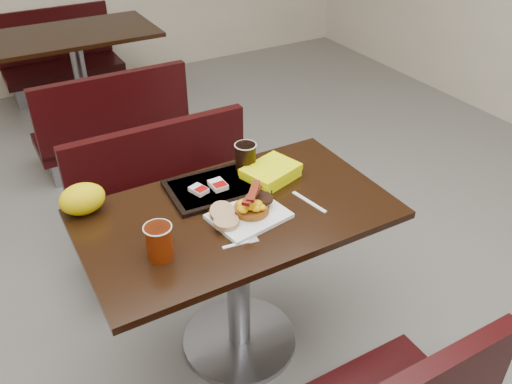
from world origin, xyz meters
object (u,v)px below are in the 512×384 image
pancake_stack (252,209)px  tray (215,187)px  fork (235,245)px  clamshell (271,173)px  bench_far_s (108,116)px  hashbrown_sleeve_left (199,190)px  bench_near_n (175,203)px  coffee_cup_far (246,157)px  knife (309,202)px  platter (249,216)px  coffee_cup_near (159,242)px  paper_bag (82,199)px  bench_far_n (61,55)px  table_far (81,80)px  hashbrown_sleeve_right (218,185)px  table_near (238,282)px

pancake_stack → tray: pancake_stack is taller
tray → fork: bearing=-101.9°
clamshell → bench_far_s: bearing=80.3°
hashbrown_sleeve_left → pancake_stack: bearing=-80.2°
bench_near_n → coffee_cup_far: 0.69m
fork → knife: size_ratio=0.74×
bench_near_n → platter: bearing=-88.6°
coffee_cup_near → paper_bag: coffee_cup_near is taller
bench_far_n → knife: knife is taller
pancake_stack → table_far: bearing=90.8°
hashbrown_sleeve_right → coffee_cup_far: size_ratio=0.66×
knife → hashbrown_sleeve_left: (-0.36, 0.26, 0.03)m
table_near → knife: (0.28, -0.09, 0.38)m
platter → paper_bag: (-0.53, 0.35, 0.05)m
table_near → platter: bearing=-73.4°
tray → hashbrown_sleeve_left: 0.08m
table_near → fork: bearing=-118.7°
pancake_stack → clamshell: bearing=43.5°
bench_near_n → tray: tray is taller
table_near → hashbrown_sleeve_left: (-0.08, 0.17, 0.40)m
table_near → hashbrown_sleeve_left: hashbrown_sleeve_left is taller
fork → knife: (0.38, 0.09, 0.00)m
platter → coffee_cup_near: bearing=177.7°
bench_far_n → hashbrown_sleeve_right: size_ratio=12.64×
bench_far_s → tray: 1.77m
coffee_cup_far → bench_near_n: bearing=109.4°
platter → bench_far_s: bearing=81.1°
table_near → tray: size_ratio=3.13×
table_near → bench_near_n: 0.70m
tray → hashbrown_sleeve_right: hashbrown_sleeve_right is taller
hashbrown_sleeve_left → table_far: bearing=69.6°
pancake_stack → paper_bag: bearing=148.6°
bench_far_s → paper_bag: size_ratio=5.71×
coffee_cup_near → hashbrown_sleeve_right: 0.45m
bench_far_s → hashbrown_sleeve_left: size_ratio=14.07×
coffee_cup_far → clamshell: 0.13m
table_near → bench_far_s: bearing=90.0°
coffee_cup_near → coffee_cup_far: 0.62m
bench_far_s → hashbrown_sleeve_right: size_ratio=12.64×
tray → bench_far_s: bearing=93.1°
clamshell → table_far: bearing=78.2°
coffee_cup_near → fork: (0.25, -0.07, -0.06)m
table_far → knife: 2.73m
table_far → clamshell: bearing=-84.6°
pancake_stack → paper_bag: paper_bag is taller
hashbrown_sleeve_left → clamshell: bearing=-24.6°
bench_far_s → paper_bag: paper_bag is taller
bench_far_n → coffee_cup_far: 3.11m
knife → clamshell: 0.23m
bench_far_n → fork: (-0.10, -3.48, 0.39)m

